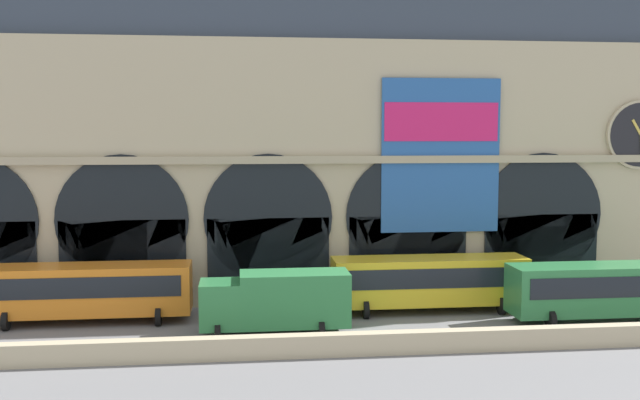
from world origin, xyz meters
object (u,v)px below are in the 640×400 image
Objects in this scene: box_truck_center at (277,300)px; bus_mideast at (429,281)px; bus_east at (611,289)px; bus_midwest at (87,290)px.

box_truck_center is 0.68× the size of bus_mideast.
bus_midwest is at bearing 173.94° from bus_east.
bus_east is (9.12, -3.22, 0.00)m from bus_mideast.
box_truck_center reaches higher than bus_mideast.
box_truck_center is 0.68× the size of bus_east.
box_truck_center reaches higher than bus_east.
bus_midwest is 10.48m from box_truck_center.
bus_midwest is 1.00× the size of bus_east.
box_truck_center is 17.95m from bus_east.
bus_mideast is at bearing 21.34° from box_truck_center.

